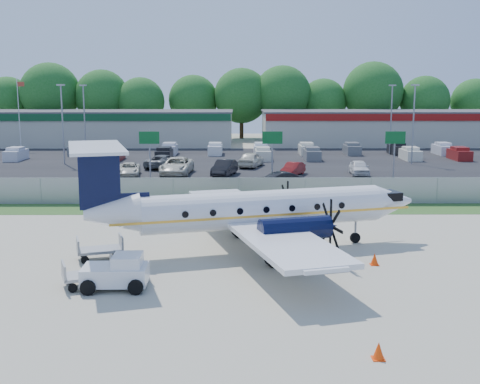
{
  "coord_description": "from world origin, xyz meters",
  "views": [
    {
      "loc": [
        -0.23,
        -30.77,
        8.69
      ],
      "look_at": [
        0.0,
        6.0,
        2.3
      ],
      "focal_mm": 45.0,
      "sensor_mm": 36.0,
      "label": 1
    }
  ],
  "objects_px": {
    "pushback_tug": "(118,272)",
    "baggage_cart_near": "(89,274)",
    "baggage_cart_far": "(100,249)",
    "aircraft": "(256,209)"
  },
  "relations": [
    {
      "from": "aircraft",
      "to": "baggage_cart_near",
      "type": "height_order",
      "value": "aircraft"
    },
    {
      "from": "baggage_cart_far",
      "to": "baggage_cart_near",
      "type": "bearing_deg",
      "value": -83.8
    },
    {
      "from": "baggage_cart_near",
      "to": "aircraft",
      "type": "bearing_deg",
      "value": 37.71
    },
    {
      "from": "aircraft",
      "to": "baggage_cart_near",
      "type": "distance_m",
      "value": 9.73
    },
    {
      "from": "pushback_tug",
      "to": "baggage_cart_near",
      "type": "xyz_separation_m",
      "value": [
        -1.35,
        0.29,
        -0.17
      ]
    },
    {
      "from": "aircraft",
      "to": "pushback_tug",
      "type": "relative_size",
      "value": 6.8
    },
    {
      "from": "aircraft",
      "to": "pushback_tug",
      "type": "distance_m",
      "value": 8.88
    },
    {
      "from": "pushback_tug",
      "to": "baggage_cart_near",
      "type": "height_order",
      "value": "pushback_tug"
    },
    {
      "from": "aircraft",
      "to": "baggage_cart_near",
      "type": "bearing_deg",
      "value": -142.29
    },
    {
      "from": "baggage_cart_far",
      "to": "pushback_tug",
      "type": "bearing_deg",
      "value": -68.08
    }
  ]
}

